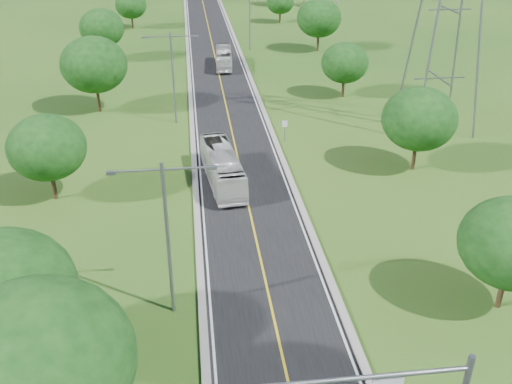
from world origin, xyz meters
The scene contains 20 objects.
ground centered at (0.00, 60.00, 0.00)m, with size 260.00×260.00×0.00m, color #1E4B15.
road centered at (0.00, 66.00, 0.03)m, with size 8.00×150.00×0.06m, color black.
curb_left centered at (-4.25, 66.00, 0.11)m, with size 0.50×150.00×0.22m, color gray.
curb_right centered at (4.25, 66.00, 0.11)m, with size 0.50×150.00×0.22m, color gray.
speed_limit_sign centered at (5.20, 37.98, 1.60)m, with size 0.55×0.09×2.40m.
streetlight_near_left centered at (-6.00, 12.00, 5.94)m, with size 5.90×0.25×10.00m.
streetlight_mid_left centered at (-6.00, 45.00, 5.94)m, with size 5.90×0.25×10.00m.
streetlight_far_right centered at (6.00, 78.00, 5.94)m, with size 5.90×0.25×10.00m.
tree_la centered at (-14.00, 8.00, 5.27)m, with size 7.14×7.14×8.30m.
tree_lb centered at (-16.00, 28.00, 4.64)m, with size 6.30×6.30×7.33m.
tree_lc centered at (-15.00, 50.00, 5.58)m, with size 7.56×7.56×8.79m.
tree_ld centered at (-17.00, 74.00, 4.95)m, with size 6.72×6.72×7.82m.
tree_le centered at (-14.50, 98.00, 4.33)m, with size 5.88×5.88×6.84m.
tree_lf centered at (-11.00, 2.00, 5.89)m, with size 7.98×7.98×9.28m.
tree_rb centered at (16.00, 30.00, 4.95)m, with size 6.72×6.72×7.82m.
tree_rc centered at (15.00, 52.00, 4.33)m, with size 5.88×5.88×6.84m.
tree_rd centered at (17.00, 76.00, 5.27)m, with size 7.14×7.14×8.30m.
tree_re centered at (14.50, 100.00, 4.02)m, with size 5.46×5.46×6.35m.
bus_outbound centered at (1.00, 67.77, 1.38)m, with size 2.22×9.47×2.64m, color silver.
bus_inbound centered at (-1.81, 29.30, 1.55)m, with size 2.50×10.66×2.97m, color silver.
Camera 1 is at (-4.29, -16.17, 22.66)m, focal length 40.00 mm.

